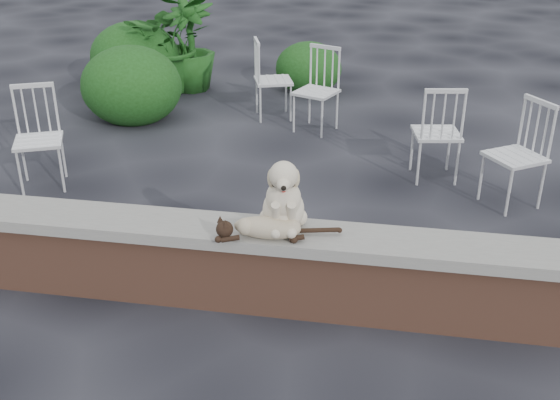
% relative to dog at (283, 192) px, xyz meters
% --- Properties ---
extents(ground, '(60.00, 60.00, 0.00)m').
position_rel_dog_xyz_m(ground, '(0.33, -0.04, -0.84)').
color(ground, black).
rests_on(ground, ground).
extents(brick_wall, '(6.00, 0.30, 0.50)m').
position_rel_dog_xyz_m(brick_wall, '(0.33, -0.04, -0.59)').
color(brick_wall, brown).
rests_on(brick_wall, ground).
extents(capstone, '(6.20, 0.40, 0.08)m').
position_rel_dog_xyz_m(capstone, '(0.33, -0.04, -0.30)').
color(capstone, slate).
rests_on(capstone, brick_wall).
extents(dog, '(0.41, 0.50, 0.52)m').
position_rel_dog_xyz_m(dog, '(0.00, 0.00, 0.00)').
color(dog, beige).
rests_on(dog, capstone).
extents(cat, '(0.97, 0.38, 0.16)m').
position_rel_dog_xyz_m(cat, '(-0.08, -0.15, -0.18)').
color(cat, tan).
rests_on(cat, capstone).
extents(chair_a, '(0.74, 0.74, 0.94)m').
position_rel_dog_xyz_m(chair_a, '(-2.53, 1.50, -0.37)').
color(chair_a, white).
rests_on(chair_a, ground).
extents(chair_b, '(0.73, 0.73, 0.94)m').
position_rel_dog_xyz_m(chair_b, '(-0.22, 3.46, -0.37)').
color(chair_b, white).
rests_on(chair_b, ground).
extents(chair_e, '(0.71, 0.71, 0.94)m').
position_rel_dog_xyz_m(chair_e, '(-0.78, 3.84, -0.37)').
color(chair_e, white).
rests_on(chair_e, ground).
extents(chair_c, '(0.65, 0.65, 0.94)m').
position_rel_dog_xyz_m(chair_c, '(1.07, 2.34, -0.37)').
color(chair_c, white).
rests_on(chair_c, ground).
extents(chair_d, '(0.78, 0.78, 0.94)m').
position_rel_dog_xyz_m(chair_d, '(1.71, 1.85, -0.37)').
color(chair_d, white).
rests_on(chair_d, ground).
extents(potted_plant_a, '(1.46, 1.37, 1.29)m').
position_rel_dog_xyz_m(potted_plant_a, '(-2.33, 4.74, -0.19)').
color(potted_plant_a, '#163D11').
rests_on(potted_plant_a, ground).
extents(potted_plant_b, '(0.85, 0.85, 1.23)m').
position_rel_dog_xyz_m(potted_plant_b, '(-2.10, 4.80, -0.22)').
color(potted_plant_b, '#163D11').
rests_on(potted_plant_b, ground).
extents(shrubbery, '(3.36, 2.50, 0.96)m').
position_rel_dog_xyz_m(shrubbery, '(-2.26, 4.24, -0.43)').
color(shrubbery, '#163D11').
rests_on(shrubbery, ground).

